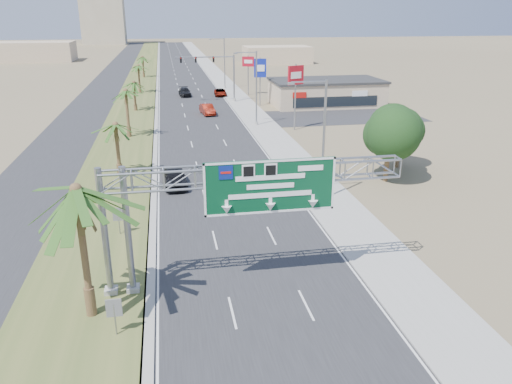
{
  "coord_description": "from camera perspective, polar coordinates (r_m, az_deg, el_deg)",
  "views": [
    {
      "loc": [
        -4.79,
        -15.3,
        14.85
      ],
      "look_at": [
        0.48,
        13.7,
        4.2
      ],
      "focal_mm": 35.0,
      "sensor_mm": 36.0,
      "label": 1
    }
  ],
  "objects": [
    {
      "name": "road",
      "position": [
        126.27,
        -8.26,
        12.91
      ],
      "size": [
        12.0,
        300.0,
        0.02
      ],
      "primitive_type": "cube",
      "color": "#28282B",
      "rests_on": "ground"
    },
    {
      "name": "oak_far",
      "position": [
        51.9,
        16.14,
        6.81
      ],
      "size": [
        3.5,
        3.5,
        5.6
      ],
      "color": "brown",
      "rests_on": "ground"
    },
    {
      "name": "palm_row_e",
      "position": [
        100.89,
        -13.32,
        13.8
      ],
      "size": [
        3.99,
        3.99,
        6.15
      ],
      "color": "brown",
      "rests_on": "ground"
    },
    {
      "name": "sidewalk_right",
      "position": [
        126.87,
        -4.33,
        13.11
      ],
      "size": [
        4.0,
        300.0,
        0.1
      ],
      "primitive_type": "cube",
      "color": "#9E9B93",
      "rests_on": "ground"
    },
    {
      "name": "car_left_lane",
      "position": [
        45.48,
        -9.24,
        1.66
      ],
      "size": [
        2.27,
        5.08,
        1.69
      ],
      "primitive_type": "imported",
      "rotation": [
        0.0,
        0.0,
        0.05
      ],
      "color": "black",
      "rests_on": "ground"
    },
    {
      "name": "streetlight_mid",
      "position": [
        69.13,
        -0.12,
        11.41
      ],
      "size": [
        3.27,
        0.44,
        10.0
      ],
      "color": "gray",
      "rests_on": "ground"
    },
    {
      "name": "median_signback_b",
      "position": [
        36.09,
        -15.45,
        -2.69
      ],
      "size": [
        0.75,
        0.08,
        2.08
      ],
      "color": "gray",
      "rests_on": "ground"
    },
    {
      "name": "store_building",
      "position": [
        86.56,
        8.0,
        11.14
      ],
      "size": [
        18.0,
        10.0,
        4.0
      ],
      "primitive_type": "cube",
      "color": "tan",
      "rests_on": "ground"
    },
    {
      "name": "palm_row_b",
      "position": [
        48.57,
        -15.77,
        7.29
      ],
      "size": [
        3.99,
        3.99,
        5.95
      ],
      "color": "brown",
      "rests_on": "ground"
    },
    {
      "name": "palm_row_c",
      "position": [
        64.14,
        -14.68,
        11.0
      ],
      "size": [
        3.99,
        3.99,
        6.75
      ],
      "color": "brown",
      "rests_on": "ground"
    },
    {
      "name": "oak_near",
      "position": [
        46.95,
        15.02,
        6.48
      ],
      "size": [
        4.5,
        4.5,
        6.8
      ],
      "color": "brown",
      "rests_on": "ground"
    },
    {
      "name": "sign_gantry",
      "position": [
        26.98,
        -1.79,
        0.83
      ],
      "size": [
        16.75,
        1.24,
        7.5
      ],
      "color": "gray",
      "rests_on": "ground"
    },
    {
      "name": "palm_row_f",
      "position": [
        125.8,
        -12.84,
        14.76
      ],
      "size": [
        3.99,
        3.99,
        5.75
      ],
      "color": "brown",
      "rests_on": "ground"
    },
    {
      "name": "car_mid_lane",
      "position": [
        77.92,
        -5.58,
        9.37
      ],
      "size": [
        2.29,
        4.98,
        1.58
      ],
      "primitive_type": "imported",
      "rotation": [
        0.0,
        0.0,
        0.13
      ],
      "color": "maroon",
      "rests_on": "ground"
    },
    {
      "name": "pole_sign_red_near",
      "position": [
        66.34,
        4.56,
        12.78
      ],
      "size": [
        2.31,
        1.27,
        8.61
      ],
      "color": "gray",
      "rests_on": "ground"
    },
    {
      "name": "palm_row_d",
      "position": [
        82.1,
        -13.81,
        12.01
      ],
      "size": [
        3.99,
        3.99,
        5.45
      ],
      "color": "brown",
      "rests_on": "ground"
    },
    {
      "name": "opposing_road",
      "position": [
        126.77,
        -16.14,
        12.38
      ],
      "size": [
        8.0,
        300.0,
        0.02
      ],
      "primitive_type": "cube",
      "color": "#28282B",
      "rests_on": "ground"
    },
    {
      "name": "pole_sign_red_far",
      "position": [
        96.0,
        -0.91,
        14.4
      ],
      "size": [
        2.17,
        1.02,
        7.3
      ],
      "color": "gray",
      "rests_on": "ground"
    },
    {
      "name": "building_distant_right",
      "position": [
        159.63,
        2.41,
        15.41
      ],
      "size": [
        20.0,
        12.0,
        5.0
      ],
      "primitive_type": "cube",
      "color": "tan",
      "rests_on": "ground"
    },
    {
      "name": "tower_distant",
      "position": [
        266.71,
        -17.18,
        19.61
      ],
      "size": [
        20.0,
        16.0,
        35.0
      ],
      "primitive_type": "cube",
      "color": "tan",
      "rests_on": "ground"
    },
    {
      "name": "car_right_lane",
      "position": [
        95.7,
        -4.09,
        11.28
      ],
      "size": [
        2.35,
        4.75,
        1.3
      ],
      "primitive_type": "imported",
      "rotation": [
        0.0,
        0.0,
        -0.04
      ],
      "color": "gray",
      "rests_on": "ground"
    },
    {
      "name": "palm_near",
      "position": [
        25.0,
        -19.89,
        0.17
      ],
      "size": [
        5.7,
        5.7,
        8.35
      ],
      "color": "brown",
      "rests_on": "ground"
    },
    {
      "name": "median_grass",
      "position": [
        126.28,
        -12.91,
        12.65
      ],
      "size": [
        7.0,
        300.0,
        0.12
      ],
      "primitive_type": "cube",
      "color": "#485927",
      "rests_on": "ground"
    },
    {
      "name": "streetlight_far",
      "position": [
        104.5,
        -3.72,
        14.24
      ],
      "size": [
        3.27,
        0.44,
        10.0
      ],
      "color": "gray",
      "rests_on": "ground"
    },
    {
      "name": "signal_mast",
      "position": [
        88.41,
        -3.87,
        13.32
      ],
      "size": [
        10.28,
        0.71,
        8.0
      ],
      "color": "gray",
      "rests_on": "ground"
    },
    {
      "name": "median_signback_a",
      "position": [
        25.34,
        -15.9,
        -12.91
      ],
      "size": [
        0.75,
        0.08,
        2.08
      ],
      "color": "gray",
      "rests_on": "ground"
    },
    {
      "name": "building_distant_left",
      "position": [
        180.24,
        -23.97,
        14.46
      ],
      "size": [
        24.0,
        14.0,
        6.0
      ],
      "primitive_type": "cube",
      "color": "tan",
      "rests_on": "ground"
    },
    {
      "name": "pole_sign_blue",
      "position": [
        84.53,
        0.48,
        13.76
      ],
      "size": [
        2.02,
        0.57,
        7.9
      ],
      "color": "gray",
      "rests_on": "ground"
    },
    {
      "name": "streetlight_near",
      "position": [
        40.51,
        7.44,
        5.17
      ],
      "size": [
        3.27,
        0.44,
        10.0
      ],
      "color": "gray",
      "rests_on": "ground"
    },
    {
      "name": "car_far",
      "position": [
        96.15,
        -8.16,
        11.23
      ],
      "size": [
        2.27,
        5.23,
        1.5
      ],
      "primitive_type": "imported",
      "rotation": [
        0.0,
        0.0,
        0.03
      ],
      "color": "black",
      "rests_on": "ground"
    }
  ]
}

